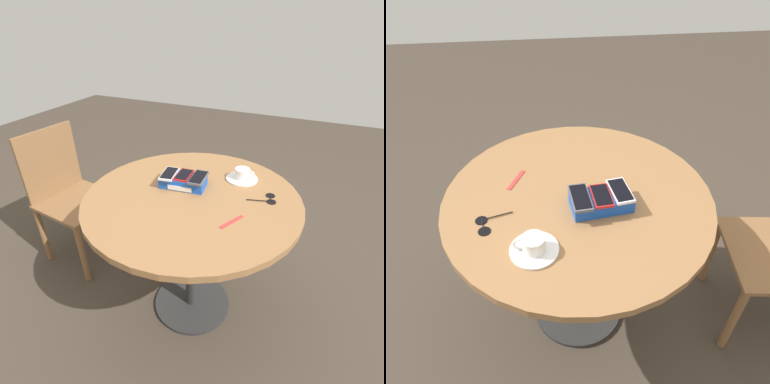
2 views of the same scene
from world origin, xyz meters
TOP-DOWN VIEW (x-y plane):
  - ground_plane at (0.00, 0.00)m, footprint 8.00×8.00m
  - round_table at (0.00, 0.00)m, footprint 1.01×1.01m
  - phone_box at (-0.08, 0.07)m, footprint 0.23×0.14m
  - phone_white at (-0.15, 0.05)m, footprint 0.09×0.14m
  - phone_red at (-0.07, 0.07)m, footprint 0.07×0.13m
  - phone_gray at (-0.00, 0.08)m, footprint 0.08×0.15m
  - saucer at (0.17, 0.25)m, footprint 0.16×0.16m
  - coffee_cup at (0.17, 0.25)m, footprint 0.10×0.08m
  - lanyard_strap at (0.23, -0.12)m, footprint 0.07×0.12m
  - sunglasses at (0.33, 0.11)m, footprint 0.13×0.11m

SIDE VIEW (x-z plane):
  - ground_plane at x=0.00m, z-range 0.00..0.00m
  - round_table at x=0.00m, z-range 0.25..0.99m
  - lanyard_strap at x=0.23m, z-range 0.74..0.74m
  - sunglasses at x=0.33m, z-range 0.74..0.75m
  - saucer at x=0.17m, z-range 0.74..0.75m
  - phone_box at x=-0.08m, z-range 0.74..0.79m
  - coffee_cup at x=0.17m, z-range 0.75..0.80m
  - phone_red at x=-0.07m, z-range 0.79..0.80m
  - phone_white at x=-0.15m, z-range 0.79..0.81m
  - phone_gray at x=0.00m, z-range 0.79..0.81m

